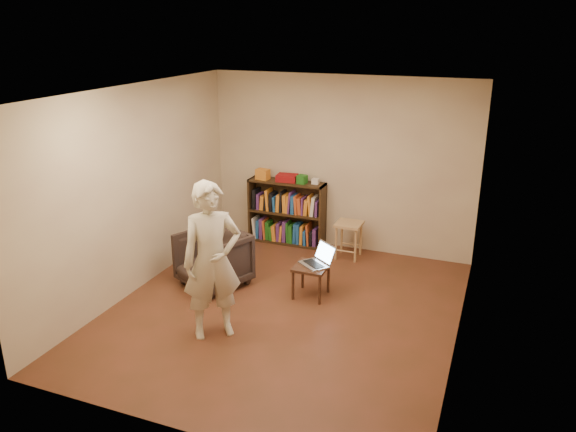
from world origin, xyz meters
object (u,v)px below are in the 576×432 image
at_px(bookshelf, 287,216).
at_px(armchair, 213,259).
at_px(laptop, 318,260).
at_px(person, 212,261).
at_px(side_table, 311,271).
at_px(stool, 349,230).

distance_m(bookshelf, armchair, 1.79).
relative_size(laptop, person, 0.28).
bearing_deg(bookshelf, armchair, -101.12).
bearing_deg(side_table, armchair, -172.85).
xyz_separation_m(side_table, person, (-0.69, -1.25, 0.54)).
relative_size(side_table, laptop, 0.84).
distance_m(armchair, person, 1.35).
height_order(armchair, person, person).
bearing_deg(bookshelf, laptop, -56.01).
xyz_separation_m(stool, person, (-0.80, -2.62, 0.45)).
distance_m(side_table, laptop, 0.16).
bearing_deg(side_table, person, -119.07).
bearing_deg(armchair, side_table, 31.51).
xyz_separation_m(bookshelf, person, (0.26, -2.84, 0.44)).
relative_size(side_table, person, 0.24).
bearing_deg(bookshelf, person, -84.75).
xyz_separation_m(armchair, person, (0.61, -1.08, 0.52)).
bearing_deg(person, bookshelf, 55.36).
bearing_deg(side_table, bookshelf, 120.95).
distance_m(bookshelf, stool, 1.08).
distance_m(stool, laptop, 1.29).
height_order(bookshelf, laptop, bookshelf).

